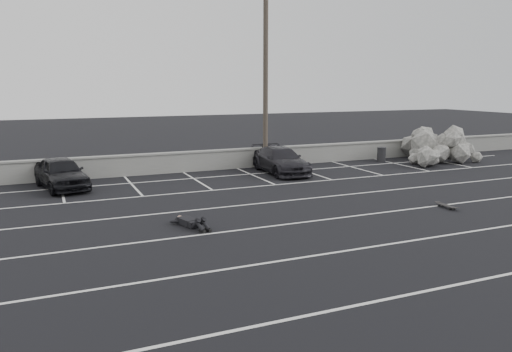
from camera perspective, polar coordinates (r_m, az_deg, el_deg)
name	(u,v)px	position (r m, az deg, el deg)	size (l,w,h in m)	color
ground	(381,246)	(14.72, 14.05, -7.72)	(120.00, 120.00, 0.00)	black
seawall	(219,159)	(26.78, -4.29, 1.92)	(50.00, 0.45, 1.06)	gray
stall_lines	(303,210)	(18.22, 5.43, -3.92)	(36.00, 20.05, 0.01)	silver
car_left	(61,173)	(23.37, -21.37, 0.34)	(1.65, 4.09, 1.39)	black
car_right	(281,160)	(25.65, 2.84, 1.81)	(1.84, 4.54, 1.32)	black
utility_pole	(266,75)	(26.62, 1.10, 11.47)	(1.31, 0.26, 9.84)	#4C4238
trash_bin	(381,154)	(30.40, 14.14, 2.42)	(0.67, 0.67, 0.84)	#252527
riprap_pile	(434,150)	(31.57, 19.72, 2.84)	(5.65, 5.01, 1.82)	#A6A39C
person	(187,218)	(16.38, -7.87, -4.82)	(1.45, 2.37, 0.44)	black
skateboard	(447,206)	(19.75, 20.95, -3.20)	(0.27, 0.88, 0.11)	black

